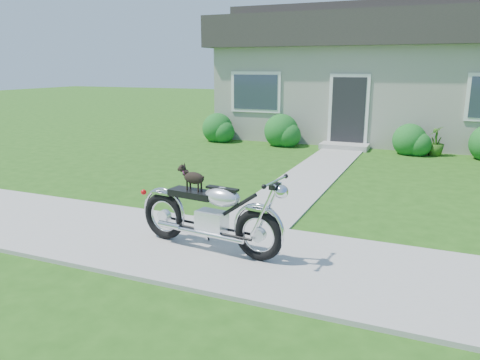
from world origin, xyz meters
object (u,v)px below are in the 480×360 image
(potted_plant_right, at_px, (436,141))
(motorcycle_with_dog, at_px, (211,214))
(house, at_px, (411,74))
(potted_plant_left, at_px, (279,134))

(potted_plant_right, bearing_deg, motorcycle_with_dog, -106.85)
(house, xyz_separation_m, potted_plant_right, (1.01, -3.44, -1.75))
(motorcycle_with_dog, bearing_deg, potted_plant_right, 80.06)
(house, relative_size, potted_plant_left, 17.48)
(potted_plant_left, bearing_deg, house, 44.39)
(house, xyz_separation_m, potted_plant_left, (-3.52, -3.44, -1.80))
(potted_plant_left, distance_m, motorcycle_with_dog, 8.84)
(potted_plant_left, bearing_deg, motorcycle_with_dog, -77.44)
(motorcycle_with_dog, bearing_deg, house, 89.36)
(potted_plant_right, xyz_separation_m, motorcycle_with_dog, (-2.61, -8.62, 0.13))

